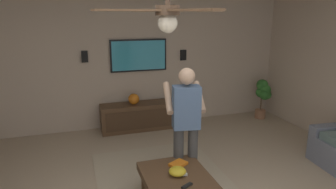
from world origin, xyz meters
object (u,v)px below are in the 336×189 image
(remote_black, at_px, (187,186))
(book, at_px, (178,164))
(person_standing, at_px, (186,119))
(potted_plant_short, at_px, (263,94))
(media_console, at_px, (143,116))
(tv, at_px, (139,55))
(vase_round, at_px, (134,99))
(coffee_table, at_px, (177,183))
(bowl, at_px, (177,171))
(ceiling_fan, at_px, (167,14))
(remote_white, at_px, (181,175))
(wall_speaker_left, at_px, (183,55))
(wall_speaker_right, at_px, (85,57))

(remote_black, xyz_separation_m, book, (0.51, -0.08, 0.01))
(person_standing, distance_m, book, 0.60)
(potted_plant_short, bearing_deg, person_standing, 127.55)
(media_console, height_order, person_standing, person_standing)
(tv, xyz_separation_m, vase_round, (-0.26, 0.18, -0.84))
(coffee_table, xyz_separation_m, bowl, (0.02, -0.01, 0.15))
(vase_round, height_order, ceiling_fan, ceiling_fan)
(media_console, bearing_deg, potted_plant_short, 86.57)
(media_console, relative_size, vase_round, 7.73)
(tv, height_order, ceiling_fan, ceiling_fan)
(coffee_table, bearing_deg, media_console, -4.11)
(remote_white, bearing_deg, potted_plant_short, 54.10)
(wall_speaker_left, bearing_deg, media_console, 104.63)
(media_console, xyz_separation_m, remote_white, (-2.70, 0.14, 0.14))
(wall_speaker_right, height_order, ceiling_fan, ceiling_fan)
(media_console, xyz_separation_m, ceiling_fan, (-3.42, 0.55, 2.04))
(media_console, distance_m, book, 2.45)
(potted_plant_short, height_order, remote_white, potted_plant_short)
(potted_plant_short, xyz_separation_m, bowl, (-2.51, 2.94, -0.12))
(remote_white, bearing_deg, tv, 100.16)
(potted_plant_short, bearing_deg, ceiling_fan, 134.60)
(coffee_table, xyz_separation_m, person_standing, (0.48, -0.29, 0.64))
(tv, height_order, remote_black, tv)
(tv, xyz_separation_m, remote_black, (-3.19, 0.17, -1.08))
(wall_speaker_left, xyz_separation_m, ceiling_fan, (-3.67, 1.52, 0.85))
(vase_round, bearing_deg, bowl, 179.96)
(bowl, bearing_deg, ceiling_fan, 153.97)
(remote_white, distance_m, ceiling_fan, 2.07)
(bowl, distance_m, ceiling_fan, 2.04)
(tv, relative_size, person_standing, 0.71)
(bowl, distance_m, wall_speaker_left, 3.30)
(wall_speaker_left, bearing_deg, coffee_table, 158.39)
(bowl, distance_m, vase_round, 2.66)
(ceiling_fan, bearing_deg, book, -25.09)
(bowl, height_order, remote_white, bowl)
(remote_white, bearing_deg, media_console, 99.91)
(remote_white, bearing_deg, wall_speaker_right, 120.28)
(vase_round, bearing_deg, book, -177.87)
(wall_speaker_left, relative_size, ceiling_fan, 0.18)
(bowl, relative_size, remote_black, 1.43)
(media_console, relative_size, wall_speaker_left, 7.73)
(wall_speaker_left, height_order, ceiling_fan, ceiling_fan)
(coffee_table, relative_size, vase_round, 4.55)
(tv, distance_m, person_standing, 2.51)
(wall_speaker_right, bearing_deg, vase_round, -107.32)
(coffee_table, height_order, potted_plant_short, potted_plant_short)
(potted_plant_short, xyz_separation_m, wall_speaker_left, (0.42, 1.78, 0.90))
(ceiling_fan, bearing_deg, tv, -8.51)
(remote_black, bearing_deg, vase_round, 63.28)
(person_standing, xyz_separation_m, wall_speaker_left, (2.46, -0.87, 0.53))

